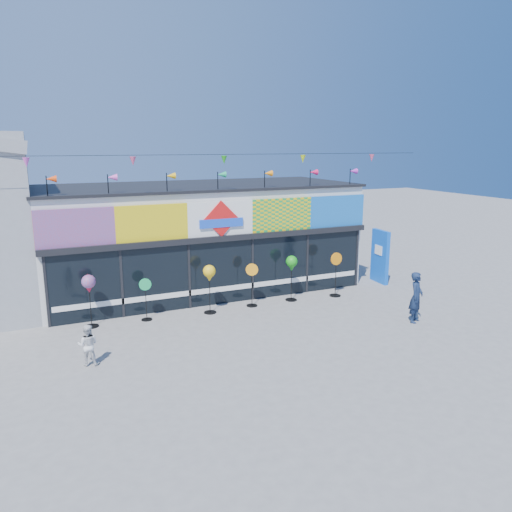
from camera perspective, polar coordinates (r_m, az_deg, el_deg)
ground at (r=15.21m, az=0.65°, el=-9.07°), size 80.00×80.00×0.00m
kite_shop at (r=20.00m, az=-6.52°, el=2.25°), size 16.00×5.70×5.31m
blue_sign at (r=21.25m, az=13.98°, el=-0.03°), size 0.26×1.11×2.19m
spinner_0 at (r=16.32m, az=-18.56°, el=-3.20°), size 0.43×0.43×1.69m
spinner_1 at (r=16.64m, az=-12.48°, el=-4.73°), size 0.39×0.36×1.40m
spinner_2 at (r=16.83m, az=-5.35°, el=-2.15°), size 0.43×0.43×1.68m
spinner_3 at (r=17.62m, az=-0.47°, el=-3.19°), size 0.42×0.40×1.55m
spinner_4 at (r=18.18m, az=4.09°, el=-1.00°), size 0.43×0.43×1.69m
spinner_5 at (r=19.00m, az=9.11°, el=-1.96°), size 0.47×0.43×1.68m
adult_man at (r=16.87m, az=17.84°, el=-4.51°), size 0.72×0.66×1.65m
child at (r=13.82m, az=-18.66°, el=-9.60°), size 0.60×0.46×1.10m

